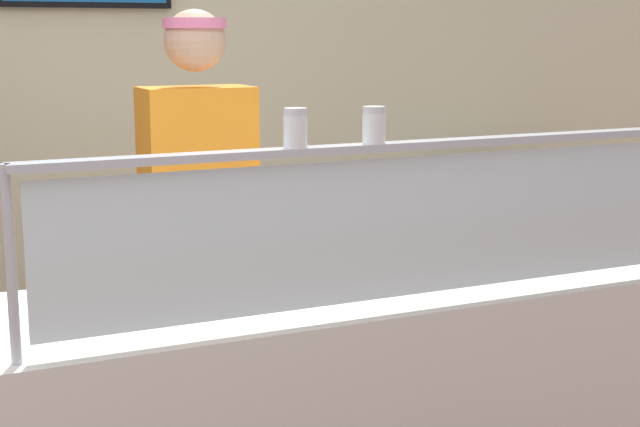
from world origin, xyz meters
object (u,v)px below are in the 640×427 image
object	(u,v)px
pizza_tray	(251,285)
pepper_flake_shaker	(374,127)
parmesan_shaker	(295,130)
worker_figure	(201,229)
pizza_server	(240,281)
pizza_box_stack	(516,178)

from	to	relation	value
pizza_tray	pepper_flake_shaker	size ratio (longest dim) A/B	4.52
pepper_flake_shaker	parmesan_shaker	bearing A→B (deg)	-180.00
parmesan_shaker	worker_figure	bearing A→B (deg)	86.12
pizza_server	worker_figure	world-z (taller)	worker_figure
pepper_flake_shaker	worker_figure	bearing A→B (deg)	98.67
parmesan_shaker	worker_figure	xyz separation A→B (m)	(0.07, 0.99, -0.44)
pizza_tray	pizza_box_stack	xyz separation A→B (m)	(2.07, 1.54, -0.04)
pizza_tray	pepper_flake_shaker	distance (m)	0.63
pepper_flake_shaker	pizza_tray	bearing A→B (deg)	121.28
worker_figure	pizza_server	bearing A→B (deg)	-98.62
parmesan_shaker	pizza_box_stack	distance (m)	2.85
worker_figure	pizza_tray	bearing A→B (deg)	-95.24
pizza_tray	pizza_server	world-z (taller)	pizza_server
pizza_tray	pizza_box_stack	bearing A→B (deg)	36.64
worker_figure	parmesan_shaker	bearing A→B (deg)	-93.88
parmesan_shaker	pepper_flake_shaker	xyz separation A→B (m)	(0.22, 0.00, -0.00)
pizza_tray	pizza_server	bearing A→B (deg)	-154.33
pizza_server	worker_figure	size ratio (longest dim) A/B	0.16
pizza_tray	pizza_box_stack	world-z (taller)	pizza_box_stack
pizza_tray	pepper_flake_shaker	bearing A→B (deg)	-58.72
pizza_tray	worker_figure	size ratio (longest dim) A/B	0.24
parmesan_shaker	pizza_box_stack	xyz separation A→B (m)	(2.08, 1.88, -0.52)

